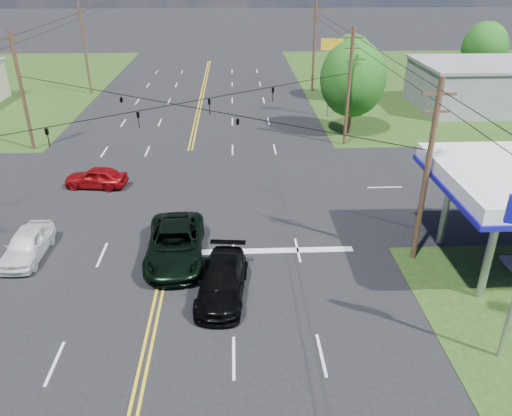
{
  "coord_description": "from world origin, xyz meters",
  "views": [
    {
      "loc": [
        3.72,
        -19.02,
        14.18
      ],
      "look_at": [
        4.83,
        6.0,
        1.62
      ],
      "focal_mm": 35.0,
      "sensor_mm": 36.0,
      "label": 1
    }
  ],
  "objects_px": {
    "retail_ne": "(486,87)",
    "suv_black": "(222,281)",
    "pole_se": "(427,172)",
    "tree_right_b": "(351,61)",
    "pole_ne": "(349,87)",
    "pickup_white": "(27,244)",
    "pole_right_far": "(314,46)",
    "tree_far_r": "(485,48)",
    "tree_right_a": "(353,79)",
    "pickup_dkgreen": "(175,244)",
    "pole_nw": "(22,90)",
    "pole_left_far": "(85,48)"
  },
  "relations": [
    {
      "from": "pole_nw",
      "to": "tree_right_a",
      "type": "distance_m",
      "value": 27.17
    },
    {
      "from": "retail_ne",
      "to": "pickup_white",
      "type": "height_order",
      "value": "retail_ne"
    },
    {
      "from": "pole_nw",
      "to": "pickup_dkgreen",
      "type": "xyz_separation_m",
      "value": [
        13.5,
        -17.5,
        -4.04
      ]
    },
    {
      "from": "tree_right_b",
      "to": "pickup_dkgreen",
      "type": "relative_size",
      "value": 1.12
    },
    {
      "from": "pole_se",
      "to": "tree_right_b",
      "type": "xyz_separation_m",
      "value": [
        3.5,
        33.0,
        -0.7
      ]
    },
    {
      "from": "pole_nw",
      "to": "pickup_white",
      "type": "xyz_separation_m",
      "value": [
        5.7,
        -17.0,
        -4.16
      ]
    },
    {
      "from": "retail_ne",
      "to": "pole_left_far",
      "type": "distance_m",
      "value": 43.84
    },
    {
      "from": "pole_left_far",
      "to": "tree_right_b",
      "type": "relative_size",
      "value": 1.41
    },
    {
      "from": "pole_nw",
      "to": "pickup_dkgreen",
      "type": "relative_size",
      "value": 1.51
    },
    {
      "from": "pole_right_far",
      "to": "tree_right_b",
      "type": "distance_m",
      "value": 5.4
    },
    {
      "from": "retail_ne",
      "to": "suv_black",
      "type": "distance_m",
      "value": 41.73
    },
    {
      "from": "pole_right_far",
      "to": "pole_se",
      "type": "bearing_deg",
      "value": -90.0
    },
    {
      "from": "tree_right_b",
      "to": "tree_far_r",
      "type": "height_order",
      "value": "tree_far_r"
    },
    {
      "from": "tree_far_r",
      "to": "pickup_white",
      "type": "xyz_separation_m",
      "value": [
        -41.3,
        -38.0,
        -3.79
      ]
    },
    {
      "from": "tree_right_b",
      "to": "tree_far_r",
      "type": "xyz_separation_m",
      "value": [
        17.5,
        6.0,
        0.33
      ]
    },
    {
      "from": "pickup_white",
      "to": "tree_right_b",
      "type": "bearing_deg",
      "value": 54.09
    },
    {
      "from": "retail_ne",
      "to": "pole_ne",
      "type": "xyz_separation_m",
      "value": [
        -17.0,
        -11.0,
        2.72
      ]
    },
    {
      "from": "pole_ne",
      "to": "pole_right_far",
      "type": "height_order",
      "value": "pole_right_far"
    },
    {
      "from": "pole_ne",
      "to": "tree_right_a",
      "type": "relative_size",
      "value": 1.16
    },
    {
      "from": "pole_ne",
      "to": "pickup_white",
      "type": "relative_size",
      "value": 2.14
    },
    {
      "from": "tree_far_r",
      "to": "pickup_dkgreen",
      "type": "relative_size",
      "value": 1.21
    },
    {
      "from": "pole_ne",
      "to": "tree_right_b",
      "type": "height_order",
      "value": "pole_ne"
    },
    {
      "from": "pole_right_far",
      "to": "tree_far_r",
      "type": "distance_m",
      "value": 21.1
    },
    {
      "from": "pole_nw",
      "to": "pickup_dkgreen",
      "type": "height_order",
      "value": "pole_nw"
    },
    {
      "from": "tree_right_a",
      "to": "pickup_dkgreen",
      "type": "relative_size",
      "value": 1.3
    },
    {
      "from": "tree_far_r",
      "to": "tree_right_a",
      "type": "bearing_deg",
      "value": -138.01
    },
    {
      "from": "pole_left_far",
      "to": "pickup_dkgreen",
      "type": "distance_m",
      "value": 39.15
    },
    {
      "from": "tree_right_a",
      "to": "tree_right_b",
      "type": "xyz_separation_m",
      "value": [
        2.5,
        12.0,
        -0.65
      ]
    },
    {
      "from": "pickup_white",
      "to": "suv_black",
      "type": "bearing_deg",
      "value": -19.44
    },
    {
      "from": "tree_far_r",
      "to": "pickup_dkgreen",
      "type": "height_order",
      "value": "tree_far_r"
    },
    {
      "from": "pole_left_far",
      "to": "pickup_white",
      "type": "bearing_deg",
      "value": -81.0
    },
    {
      "from": "tree_far_r",
      "to": "pole_ne",
      "type": "bearing_deg",
      "value": -135.0
    },
    {
      "from": "tree_right_b",
      "to": "pickup_white",
      "type": "height_order",
      "value": "tree_right_b"
    },
    {
      "from": "retail_ne",
      "to": "tree_right_a",
      "type": "distance_m",
      "value": 18.09
    },
    {
      "from": "retail_ne",
      "to": "pickup_white",
      "type": "distance_m",
      "value": 46.66
    },
    {
      "from": "tree_right_b",
      "to": "pole_se",
      "type": "bearing_deg",
      "value": -96.05
    },
    {
      "from": "pole_left_far",
      "to": "suv_black",
      "type": "relative_size",
      "value": 1.91
    },
    {
      "from": "pole_right_far",
      "to": "pickup_dkgreen",
      "type": "bearing_deg",
      "value": -108.9
    },
    {
      "from": "pole_ne",
      "to": "pickup_dkgreen",
      "type": "bearing_deg",
      "value": -125.54
    },
    {
      "from": "suv_black",
      "to": "pickup_white",
      "type": "height_order",
      "value": "suv_black"
    },
    {
      "from": "pole_se",
      "to": "tree_far_r",
      "type": "xyz_separation_m",
      "value": [
        21.0,
        39.0,
        -0.37
      ]
    },
    {
      "from": "pole_ne",
      "to": "pole_right_far",
      "type": "xyz_separation_m",
      "value": [
        0.0,
        19.0,
        0.25
      ]
    },
    {
      "from": "pole_left_far",
      "to": "tree_right_a",
      "type": "xyz_separation_m",
      "value": [
        27.0,
        -16.0,
        -0.3
      ]
    },
    {
      "from": "pole_ne",
      "to": "pole_left_far",
      "type": "xyz_separation_m",
      "value": [
        -26.0,
        19.0,
        0.25
      ]
    },
    {
      "from": "tree_far_r",
      "to": "suv_black",
      "type": "height_order",
      "value": "tree_far_r"
    },
    {
      "from": "retail_ne",
      "to": "pole_right_far",
      "type": "xyz_separation_m",
      "value": [
        -17.0,
        8.0,
        2.97
      ]
    },
    {
      "from": "pole_ne",
      "to": "tree_far_r",
      "type": "relative_size",
      "value": 1.25
    },
    {
      "from": "suv_black",
      "to": "retail_ne",
      "type": "bearing_deg",
      "value": 55.76
    },
    {
      "from": "pole_right_far",
      "to": "tree_right_a",
      "type": "relative_size",
      "value": 1.22
    },
    {
      "from": "pole_right_far",
      "to": "pole_ne",
      "type": "bearing_deg",
      "value": -90.0
    }
  ]
}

